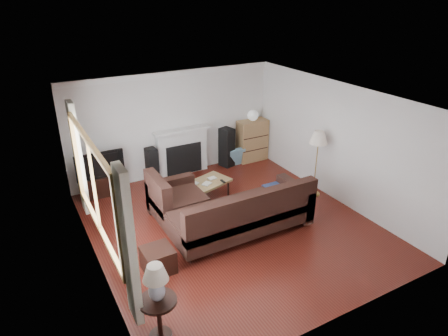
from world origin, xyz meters
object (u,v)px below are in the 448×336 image
side_table (159,318)px  sectional_sofa (241,210)px  bookshelf (252,140)px  floor_lamp (316,164)px  tv_stand (102,185)px  coffee_table (205,191)px

side_table → sectional_sofa: bearing=35.8°
bookshelf → floor_lamp: (0.14, -2.30, 0.20)m
bookshelf → sectional_sofa: 3.46m
floor_lamp → side_table: (-4.37, -2.09, -0.43)m
tv_stand → coffee_table: size_ratio=0.82×
tv_stand → side_table: (-0.29, -4.36, 0.08)m
coffee_table → floor_lamp: 2.45m
bookshelf → side_table: (-4.23, -4.39, -0.24)m
coffee_table → side_table: side_table is taller
sectional_sofa → floor_lamp: size_ratio=1.95×
coffee_table → sectional_sofa: bearing=-105.5°
bookshelf → side_table: bookshelf is taller
coffee_table → side_table: (-2.16, -3.00, 0.09)m
coffee_table → floor_lamp: floor_lamp is taller
tv_stand → bookshelf: (3.94, 0.03, 0.32)m
tv_stand → coffee_table: (1.87, -1.36, -0.01)m
bookshelf → floor_lamp: 2.32m
sectional_sofa → coffee_table: 1.44m
sectional_sofa → tv_stand: bearing=124.5°
sectional_sofa → side_table: (-2.20, -1.59, -0.16)m
tv_stand → sectional_sofa: 3.38m
tv_stand → floor_lamp: 4.70m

